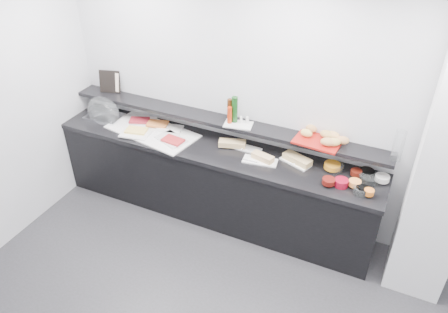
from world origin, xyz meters
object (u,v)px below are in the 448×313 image
at_px(sandwich_plate_mid, 260,161).
at_px(carafe, 398,146).
at_px(bread_tray, 318,141).
at_px(cloche_base, 105,117).
at_px(framed_print, 110,82).
at_px(condiment_tray, 238,125).

bearing_deg(sandwich_plate_mid, carafe, 0.87).
xyz_separation_m(sandwich_plate_mid, bread_tray, (0.51, 0.21, 0.25)).
bearing_deg(cloche_base, carafe, -0.80).
height_order(cloche_base, framed_print, framed_print).
xyz_separation_m(sandwich_plate_mid, condiment_tray, (-0.32, 0.18, 0.25)).
bearing_deg(cloche_base, condiment_tray, 0.82).
relative_size(cloche_base, framed_print, 1.62).
height_order(cloche_base, carafe, carafe).
relative_size(framed_print, bread_tray, 0.59).
bearing_deg(carafe, cloche_base, -177.48).
bearing_deg(condiment_tray, sandwich_plate_mid, -40.49).
relative_size(cloche_base, bread_tray, 0.95).
distance_m(framed_print, condiment_tray, 1.69).
bearing_deg(carafe, sandwich_plate_mid, -170.47).
bearing_deg(sandwich_plate_mid, condiment_tray, 141.67).
xyz_separation_m(condiment_tray, carafe, (1.55, 0.02, 0.14)).
distance_m(bread_tray, carafe, 0.73).
height_order(sandwich_plate_mid, bread_tray, bread_tray).
relative_size(cloche_base, carafe, 1.40).
xyz_separation_m(sandwich_plate_mid, carafe, (1.23, 0.21, 0.39)).
xyz_separation_m(cloche_base, condiment_tray, (1.66, 0.12, 0.24)).
xyz_separation_m(sandwich_plate_mid, framed_print, (-2.01, 0.28, 0.37)).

